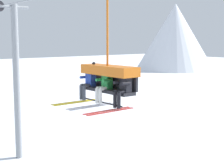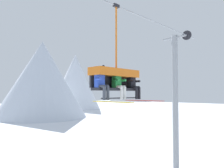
% 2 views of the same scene
% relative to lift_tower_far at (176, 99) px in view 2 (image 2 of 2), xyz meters
% --- Properties ---
extents(mountain_peak_central, '(17.52, 17.52, 15.08)m').
position_rel_lift_tower_far_xyz_m(mountain_peak_central, '(8.77, 33.46, 3.14)').
color(mountain_peak_central, silver).
rests_on(mountain_peak_central, ground_plane).
extents(mountain_peak_east, '(15.30, 15.30, 16.71)m').
position_rel_lift_tower_far_xyz_m(mountain_peak_east, '(27.72, 48.52, 3.95)').
color(mountain_peak_east, silver).
rests_on(mountain_peak_east, ground_plane).
extents(lift_tower_far, '(0.36, 1.88, 8.47)m').
position_rel_lift_tower_far_xyz_m(lift_tower_far, '(0.00, 0.00, 0.00)').
color(lift_tower_far, gray).
rests_on(lift_tower_far, ground_plane).
extents(chairlift_chair, '(2.22, 0.74, 3.72)m').
position_rel_lift_tower_far_xyz_m(chairlift_chair, '(-6.16, -0.71, 1.02)').
color(chairlift_chair, '#232328').
extents(skier_blue, '(0.48, 1.70, 1.34)m').
position_rel_lift_tower_far_xyz_m(skier_blue, '(-7.05, -0.92, 0.71)').
color(skier_blue, '#2847B7').
extents(skier_green, '(0.46, 1.70, 1.23)m').
position_rel_lift_tower_far_xyz_m(skier_green, '(-6.16, -0.93, 0.69)').
color(skier_green, '#23843D').
extents(skier_black, '(0.46, 1.70, 1.23)m').
position_rel_lift_tower_far_xyz_m(skier_black, '(-5.26, -0.93, 0.69)').
color(skier_black, black).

